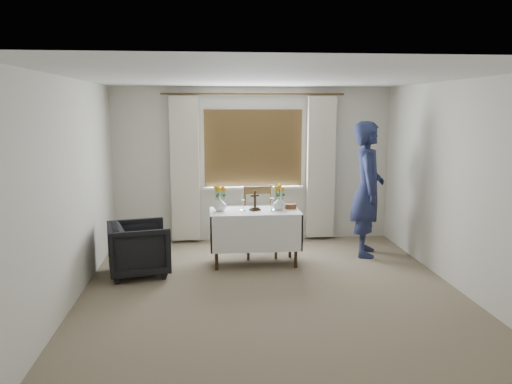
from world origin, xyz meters
The scene contains 12 objects.
ground centered at (0.00, 0.00, 0.00)m, with size 5.00×5.00×0.00m, color gray.
altar_table centered at (-0.10, 1.18, 0.38)m, with size 1.24×0.64×0.76m, color white.
wooden_chair centered at (0.02, 1.57, 0.51)m, with size 0.47×0.47×1.02m, color #543C1D, non-canonical shape.
armchair centered at (-1.65, 0.87, 0.35)m, with size 0.75×0.77×0.70m, color black.
person centered at (1.59, 1.48, 0.99)m, with size 0.72×0.47×1.98m, color navy.
radiator centered at (0.00, 2.42, 0.30)m, with size 1.10×0.10×0.60m, color silver.
wooden_cross centered at (-0.09, 1.19, 0.90)m, with size 0.13×0.09×0.28m, color black, non-canonical shape.
candlestick_left centered at (-0.26, 1.19, 0.92)m, with size 0.09×0.09×0.31m, color white, non-canonical shape.
candlestick_right centered at (0.14, 1.16, 0.94)m, with size 0.10×0.10×0.36m, color white, non-canonical shape.
flower_vase_left centered at (-0.58, 1.21, 0.86)m, with size 0.18×0.18×0.19m, color silver.
flower_vase_right centered at (0.25, 1.20, 0.85)m, with size 0.18×0.18×0.19m, color silver.
wicker_basket centered at (0.41, 1.28, 0.80)m, with size 0.18×0.18×0.07m, color brown.
Camera 1 is at (-0.72, -5.55, 2.18)m, focal length 35.00 mm.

